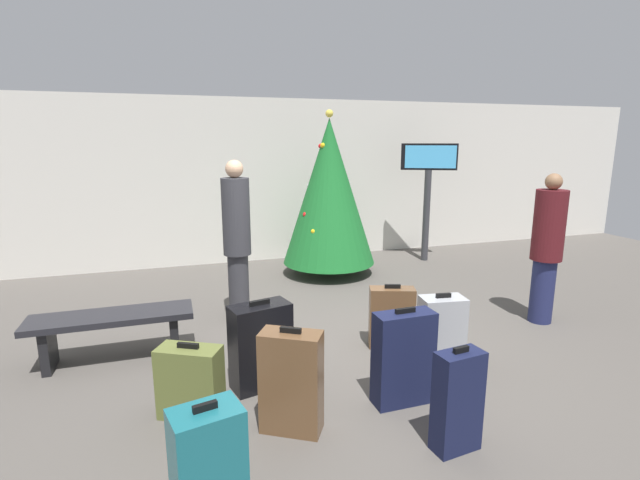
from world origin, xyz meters
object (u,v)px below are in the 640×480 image
suitcase_0 (441,334)px  suitcase_5 (457,401)px  waiting_bench (112,326)px  traveller_1 (547,246)px  holiday_tree (329,192)px  suitcase_4 (190,382)px  suitcase_7 (208,468)px  suitcase_2 (403,358)px  suitcase_1 (392,317)px  suitcase_6 (261,346)px  flight_info_kiosk (428,179)px  suitcase_3 (291,382)px  traveller_0 (237,238)px

suitcase_0 → suitcase_5: size_ratio=0.98×
waiting_bench → traveller_1: (4.71, -0.46, 0.56)m
holiday_tree → suitcase_4: (-2.31, -3.44, -1.03)m
holiday_tree → suitcase_7: bearing=-116.4°
traveller_1 → suitcase_2: size_ratio=2.15×
suitcase_1 → holiday_tree: bearing=84.6°
waiting_bench → suitcase_2: 2.78m
suitcase_6 → suitcase_0: bearing=-7.7°
suitcase_5 → suitcase_6: bearing=131.8°
traveller_1 → suitcase_7: bearing=-155.2°
holiday_tree → suitcase_2: holiday_tree is taller
holiday_tree → suitcase_4: 4.27m
flight_info_kiosk → waiting_bench: bearing=-152.8°
waiting_bench → suitcase_3: bearing=-49.6°
waiting_bench → traveller_1: bearing=-5.6°
suitcase_2 → suitcase_5: suitcase_2 is taller
suitcase_5 → suitcase_7: 1.68m
waiting_bench → suitcase_2: (2.33, -1.53, 0.03)m
traveller_1 → suitcase_3: size_ratio=2.16×
suitcase_6 → suitcase_7: 1.50m
suitcase_2 → suitcase_5: bearing=-83.6°
waiting_bench → suitcase_4: 1.37m
suitcase_3 → suitcase_4: 0.82m
holiday_tree → waiting_bench: (-2.98, -2.24, -0.96)m
flight_info_kiosk → suitcase_0: (-1.98, -3.66, -1.09)m
traveller_0 → suitcase_3: bearing=-88.5°
suitcase_6 → suitcase_7: bearing=-111.8°
suitcase_4 → traveller_1: bearing=10.3°
suitcase_1 → suitcase_2: bearing=-111.5°
suitcase_1 → suitcase_5: bearing=-101.0°
suitcase_5 → suitcase_2: bearing=96.4°
suitcase_3 → suitcase_7: bearing=-133.0°
suitcase_2 → suitcase_5: (0.07, -0.65, -0.03)m
traveller_1 → suitcase_5: bearing=-143.5°
suitcase_4 → suitcase_0: bearing=1.4°
suitcase_5 → suitcase_4: bearing=150.6°
holiday_tree → traveller_1: size_ratio=1.47×
suitcase_1 → suitcase_3: suitcase_3 is taller
traveller_1 → suitcase_6: traveller_1 is taller
flight_info_kiosk → holiday_tree: bearing=-171.8°
flight_info_kiosk → suitcase_3: 5.53m
suitcase_2 → suitcase_3: (-0.96, -0.09, -0.00)m
waiting_bench → suitcase_7: suitcase_7 is taller
holiday_tree → suitcase_6: size_ratio=3.25×
suitcase_3 → suitcase_6: (-0.09, 0.69, -0.01)m
waiting_bench → suitcase_7: (0.72, -2.31, -0.01)m
holiday_tree → suitcase_1: holiday_tree is taller
flight_info_kiosk → waiting_bench: (-4.90, -2.52, -1.09)m
traveller_0 → traveller_1: 3.58m
traveller_1 → suitcase_5: traveller_1 is taller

